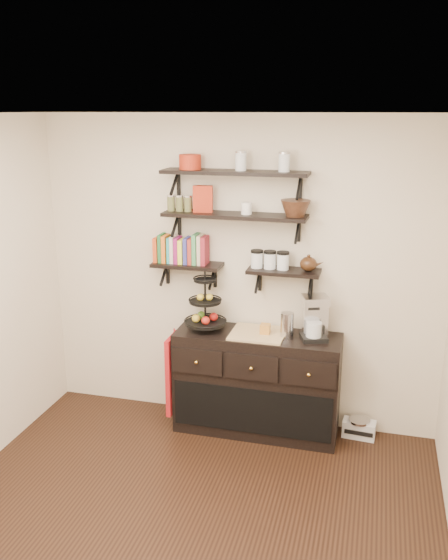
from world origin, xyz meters
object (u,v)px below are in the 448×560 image
at_px(fruit_stand, 206,309).
at_px(radio, 359,428).
at_px(coffee_maker, 315,318).
at_px(sideboard, 257,383).

height_order(fruit_stand, radio, fruit_stand).
bearing_deg(radio, fruit_stand, -171.30).
distance_m(fruit_stand, radio, 1.67).
bearing_deg(coffee_maker, radio, -8.35).
relative_size(sideboard, fruit_stand, 2.67).
relative_size(fruit_stand, coffee_maker, 1.39).
height_order(sideboard, coffee_maker, coffee_maker).
bearing_deg(coffee_maker, fruit_stand, 161.83).
bearing_deg(sideboard, radio, 6.93).
distance_m(sideboard, fruit_stand, 0.78).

